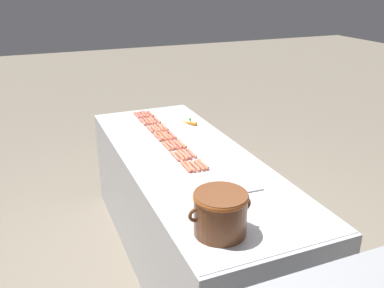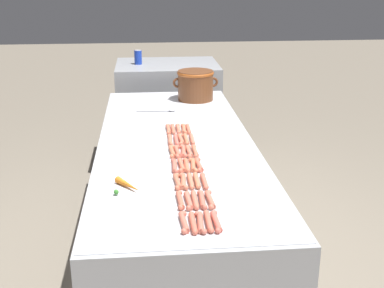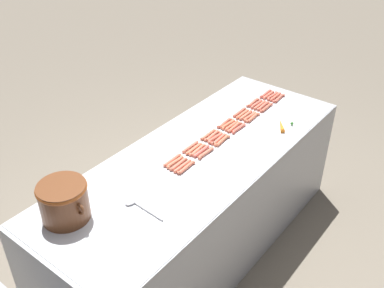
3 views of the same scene
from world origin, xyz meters
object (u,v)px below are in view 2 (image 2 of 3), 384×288
(hot_dog_26, at_px, (186,139))
(hot_dog_30, at_px, (204,181))
(hot_dog_1, at_px, (180,200))
(hot_dog_33, at_px, (192,139))
(hot_dog_4, at_px, (172,152))
(hot_dog_28, at_px, (216,222))
(hot_dog_9, at_px, (183,181))
(hot_dog_25, at_px, (189,151))
(hot_dog_3, at_px, (175,166))
(bean_pot, at_px, (195,84))
(hot_dog_16, at_px, (191,181))
(hot_dog_17, at_px, (187,165))
(hot_dog_32, at_px, (195,151))
(hot_dog_31, at_px, (199,165))
(hot_dog_6, at_px, (168,129))
(hot_dog_7, at_px, (192,223))
(hot_dog_0, at_px, (184,222))
(back_cabinet, at_px, (168,115))
(hot_dog_19, at_px, (181,139))
(hot_dog_8, at_px, (188,201))
(soda_can, at_px, (138,57))
(hot_dog_12, at_px, (176,140))
(hot_dog_29, at_px, (210,200))
(hot_dog_11, at_px, (177,152))
(serving_spoon, at_px, (165,110))
(hot_dog_13, at_px, (173,129))
(hot_dog_22, at_px, (202,200))
(hot_dog_21, at_px, (209,221))
(hot_dog_23, at_px, (197,180))
(hot_dog_14, at_px, (200,223))
(carrot, at_px, (128,186))
(hot_dog_5, at_px, (170,140))
(hot_dog_20, at_px, (178,129))
(hot_dog_10, at_px, (180,165))
(hot_dog_34, at_px, (188,129))
(hot_dog_15, at_px, (195,200))

(hot_dog_26, bearing_deg, hot_dog_30, -86.90)
(hot_dog_1, relative_size, hot_dog_33, 1.00)
(hot_dog_4, distance_m, hot_dog_28, 0.81)
(hot_dog_9, relative_size, hot_dog_25, 1.00)
(hot_dog_3, distance_m, bean_pot, 1.37)
(hot_dog_3, height_order, hot_dog_16, same)
(hot_dog_1, relative_size, bean_pot, 0.49)
(hot_dog_17, distance_m, hot_dog_32, 0.21)
(hot_dog_17, height_order, hot_dog_31, same)
(hot_dog_4, bearing_deg, hot_dog_3, -89.88)
(hot_dog_6, xyz_separation_m, hot_dog_7, (0.03, -1.19, 0.00))
(hot_dog_0, xyz_separation_m, hot_dog_32, (0.12, 0.79, 0.00))
(back_cabinet, xyz_separation_m, hot_dog_19, (-0.01, -1.80, 0.38))
(hot_dog_8, xyz_separation_m, soda_can, (-0.22, 2.59, 0.17))
(hot_dog_12, height_order, hot_dog_29, same)
(back_cabinet, distance_m, hot_dog_25, 2.04)
(hot_dog_11, xyz_separation_m, serving_spoon, (-0.03, 0.84, -0.00))
(hot_dog_6, bearing_deg, soda_can, 96.59)
(hot_dog_1, height_order, bean_pot, bean_pot)
(hot_dog_13, bearing_deg, hot_dog_22, -86.36)
(hot_dog_13, xyz_separation_m, hot_dog_28, (0.10, -1.19, 0.00))
(hot_dog_12, distance_m, soda_can, 1.82)
(hot_dog_3, distance_m, hot_dog_32, 0.24)
(hot_dog_25, bearing_deg, hot_dog_7, -94.20)
(hot_dog_6, height_order, hot_dog_28, same)
(hot_dog_29, bearing_deg, hot_dog_32, 90.36)
(hot_dog_21, height_order, hot_dog_25, same)
(hot_dog_8, relative_size, hot_dog_23, 1.00)
(hot_dog_13, distance_m, hot_dog_17, 0.60)
(hot_dog_3, distance_m, hot_dog_19, 0.40)
(hot_dog_14, xyz_separation_m, hot_dog_28, (0.06, 0.00, 0.00))
(hot_dog_12, xyz_separation_m, hot_dog_14, (0.03, -0.99, 0.00))
(hot_dog_32, relative_size, soda_can, 1.33)
(hot_dog_19, bearing_deg, soda_can, 97.80)
(hot_dog_32, relative_size, carrot, 1.06)
(hot_dog_12, bearing_deg, hot_dog_4, -99.64)
(hot_dog_12, relative_size, hot_dog_16, 1.00)
(hot_dog_5, height_order, hot_dog_19, same)
(hot_dog_3, relative_size, soda_can, 1.33)
(back_cabinet, bearing_deg, hot_dog_6, -92.54)
(bean_pot, bearing_deg, hot_dog_26, -98.99)
(hot_dog_20, bearing_deg, hot_dog_17, -90.03)
(hot_dog_26, bearing_deg, hot_dog_10, -98.69)
(hot_dog_9, bearing_deg, hot_dog_26, 84.02)
(hot_dog_33, height_order, hot_dog_34, same)
(hot_dog_3, bearing_deg, hot_dog_9, -81.78)
(back_cabinet, distance_m, hot_dog_34, 1.66)
(hot_dog_11, height_order, hot_dog_21, same)
(hot_dog_15, distance_m, hot_dog_28, 0.21)
(hot_dog_20, xyz_separation_m, carrot, (-0.28, -0.83, 0.00))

